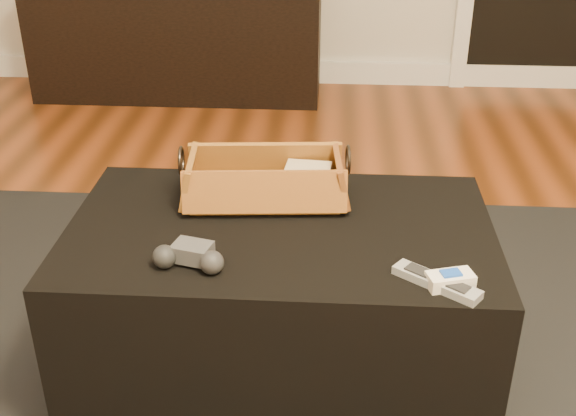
# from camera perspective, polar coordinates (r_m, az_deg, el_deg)

# --- Properties ---
(baseboard) EXTENTS (5.00, 0.04, 0.12)m
(baseboard) POSITION_cam_1_polar(r_m,az_deg,el_deg) (4.04, 1.02, 10.73)
(baseboard) COLOR white
(baseboard) RESTS_ON floor
(media_cabinet) EXTENTS (1.45, 0.45, 0.57)m
(media_cabinet) POSITION_cam_1_polar(r_m,az_deg,el_deg) (3.85, -8.66, 13.02)
(media_cabinet) COLOR black
(media_cabinet) RESTS_ON floor
(area_rug) EXTENTS (2.60, 2.00, 0.01)m
(area_rug) POSITION_cam_1_polar(r_m,az_deg,el_deg) (1.90, -0.68, -13.46)
(area_rug) COLOR black
(area_rug) RESTS_ON floor
(ottoman) EXTENTS (1.00, 0.60, 0.42)m
(ottoman) POSITION_cam_1_polar(r_m,az_deg,el_deg) (1.80, -0.60, -7.26)
(ottoman) COLOR black
(ottoman) RESTS_ON area_rug
(tv_remote) EXTENTS (0.22, 0.09, 0.02)m
(tv_remote) POSITION_cam_1_polar(r_m,az_deg,el_deg) (1.79, -2.47, 1.21)
(tv_remote) COLOR black
(tv_remote) RESTS_ON wicker_basket
(cloth_bundle) EXTENTS (0.12, 0.09, 0.06)m
(cloth_bundle) POSITION_cam_1_polar(r_m,az_deg,el_deg) (1.82, 1.60, 2.44)
(cloth_bundle) COLOR tan
(cloth_bundle) RESTS_ON wicker_basket
(wicker_basket) EXTENTS (0.43, 0.25, 0.14)m
(wicker_basket) POSITION_cam_1_polar(r_m,az_deg,el_deg) (1.79, -1.82, 2.08)
(wicker_basket) COLOR #A17124
(wicker_basket) RESTS_ON ottoman
(game_controller) EXTENTS (0.16, 0.10, 0.05)m
(game_controller) POSITION_cam_1_polar(r_m,az_deg,el_deg) (1.54, -7.77, -3.82)
(game_controller) COLOR #38383B
(game_controller) RESTS_ON ottoman
(silver_remote) EXTENTS (0.18, 0.15, 0.02)m
(silver_remote) POSITION_cam_1_polar(r_m,az_deg,el_deg) (1.51, 11.66, -5.73)
(silver_remote) COLOR #96989C
(silver_remote) RESTS_ON ottoman
(cream_gadget) EXTENTS (0.10, 0.07, 0.03)m
(cream_gadget) POSITION_cam_1_polar(r_m,az_deg,el_deg) (1.51, 12.69, -5.56)
(cream_gadget) COLOR white
(cream_gadget) RESTS_ON ottoman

